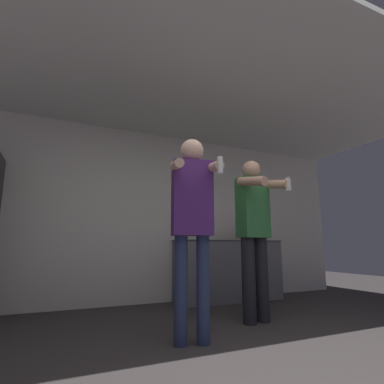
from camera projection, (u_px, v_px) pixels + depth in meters
The scene contains 9 objects.
wall_back at pixel (149, 215), 4.52m from camera, with size 7.00×0.06×2.55m.
ceiling_slab at pixel (188, 90), 3.45m from camera, with size 7.00×3.38×0.05m.
counter at pixel (228, 270), 4.59m from camera, with size 1.67×0.56×0.90m.
bottle_short_whiskey at pixel (255, 232), 4.83m from camera, with size 0.07×0.07×0.33m.
bottle_amber_bourbon at pixel (260, 233), 4.87m from camera, with size 0.09×0.09×0.29m.
bottle_dark_rum at pixel (249, 234), 4.77m from camera, with size 0.09×0.09×0.29m.
bottle_red_label at pixel (243, 232), 4.73m from camera, with size 0.07×0.07×0.34m.
person_woman_foreground at pixel (192, 215), 2.65m from camera, with size 0.48×0.51×1.78m.
person_man_side at pixel (254, 227), 3.35m from camera, with size 0.46×0.53×1.79m.
Camera 1 is at (-1.27, -1.49, 0.80)m, focal length 28.00 mm.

